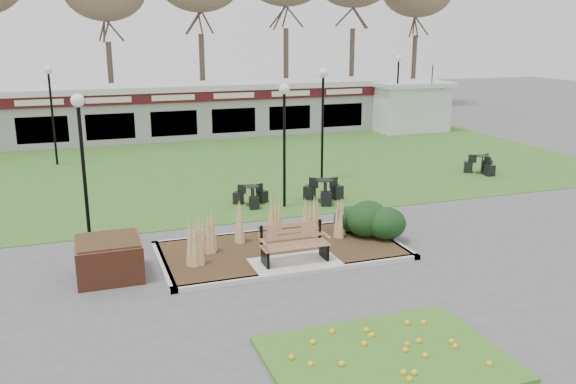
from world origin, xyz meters
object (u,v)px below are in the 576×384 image
object	(u,v)px
brick_planter	(109,258)
bistro_set_b	(252,199)
lamp_post_mid_right	(323,100)
bistro_set_c	(324,194)
lamp_post_near_right	(284,118)
lamp_post_far_left	(50,93)
bistro_set_d	(482,167)
service_hut	(408,105)
lamp_post_far_right	(398,77)
lamp_post_near_left	(81,138)
park_bench	(294,243)
patio_umbrella	(431,103)
food_pavilion	(169,111)

from	to	relation	value
brick_planter	bistro_set_b	distance (m)	6.85
lamp_post_mid_right	bistro_set_c	bearing A→B (deg)	-110.98
lamp_post_near_right	lamp_post_far_left	size ratio (longest dim) A/B	0.96
bistro_set_d	lamp_post_near_right	bearing A→B (deg)	-168.10
service_hut	lamp_post_far_right	distance (m)	2.39
brick_planter	bistro_set_b	bearing A→B (deg)	44.26
bistro_set_c	bistro_set_d	bearing A→B (deg)	12.87
bistro_set_c	lamp_post_near_left	bearing A→B (deg)	-163.55
park_bench	bistro_set_b	size ratio (longest dim) A/B	1.39
service_hut	lamp_post_near_left	xyz separation A→B (m)	(-18.27, -14.89, 1.59)
lamp_post_near_left	patio_umbrella	bearing A→B (deg)	35.54
service_hut	park_bench	bearing A→B (deg)	-127.25
lamp_post_near_left	lamp_post_far_left	xyz separation A→B (m)	(-0.98, 11.58, 0.07)
bistro_set_c	patio_umbrella	distance (m)	15.93
park_bench	service_hut	xyz separation A→B (m)	(13.50, 17.75, 0.86)
bistro_set_b	bistro_set_d	world-z (taller)	bistro_set_d
food_pavilion	lamp_post_far_left	distance (m)	7.97
lamp_post_mid_right	lamp_post_far_right	size ratio (longest dim) A/B	0.99
park_bench	patio_umbrella	bearing A→B (deg)	49.16
bistro_set_d	park_bench	bearing A→B (deg)	-147.17
park_bench	food_pavilion	xyz separation A→B (m)	(0.00, 19.71, 0.89)
brick_planter	lamp_post_far_left	xyz separation A→B (m)	(-1.36, 13.69, 2.63)
lamp_post_mid_right	patio_umbrella	distance (m)	13.17
lamp_post_mid_right	lamp_post_far_right	world-z (taller)	lamp_post_far_right
park_bench	bistro_set_c	size ratio (longest dim) A/B	1.23
park_bench	lamp_post_mid_right	world-z (taller)	lamp_post_mid_right
lamp_post_near_left	brick_planter	bearing A→B (deg)	-79.99
brick_planter	patio_umbrella	world-z (taller)	patio_umbrella
brick_planter	food_pavilion	xyz separation A→B (m)	(4.40, 18.96, 1.00)
bistro_set_b	bistro_set_c	size ratio (longest dim) A/B	0.89
park_bench	patio_umbrella	world-z (taller)	patio_umbrella
lamp_post_far_right	patio_umbrella	xyz separation A→B (m)	(1.96, -0.36, -1.46)
lamp_post_far_right	bistro_set_d	size ratio (longest dim) A/B	3.19
lamp_post_far_left	bistro_set_b	bearing A→B (deg)	-54.95
food_pavilion	lamp_post_near_left	size ratio (longest dim) A/B	5.90
food_pavilion	patio_umbrella	xyz separation A→B (m)	(14.17, -3.32, 0.26)
brick_planter	bistro_set_d	size ratio (longest dim) A/B	1.09
lamp_post_near_left	bistro_set_b	bearing A→B (deg)	26.82
food_pavilion	lamp_post_near_right	bearing A→B (deg)	-84.28
brick_planter	patio_umbrella	distance (m)	24.32
food_pavilion	bistro_set_c	distance (m)	14.92
lamp_post_mid_right	lamp_post_far_right	distance (m)	11.92
service_hut	brick_planter	bearing A→B (deg)	-136.48
park_bench	lamp_post_far_left	bearing A→B (deg)	111.73
park_bench	lamp_post_near_right	distance (m)	5.71
bistro_set_b	bistro_set_d	size ratio (longest dim) A/B	0.89
patio_umbrella	lamp_post_near_left	bearing A→B (deg)	-144.46
park_bench	patio_umbrella	xyz separation A→B (m)	(14.17, 16.39, 1.15)
food_pavilion	lamp_post_far_left	xyz separation A→B (m)	(-5.76, -5.27, 1.63)
bistro_set_c	patio_umbrella	xyz separation A→B (m)	(11.19, 11.24, 1.46)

